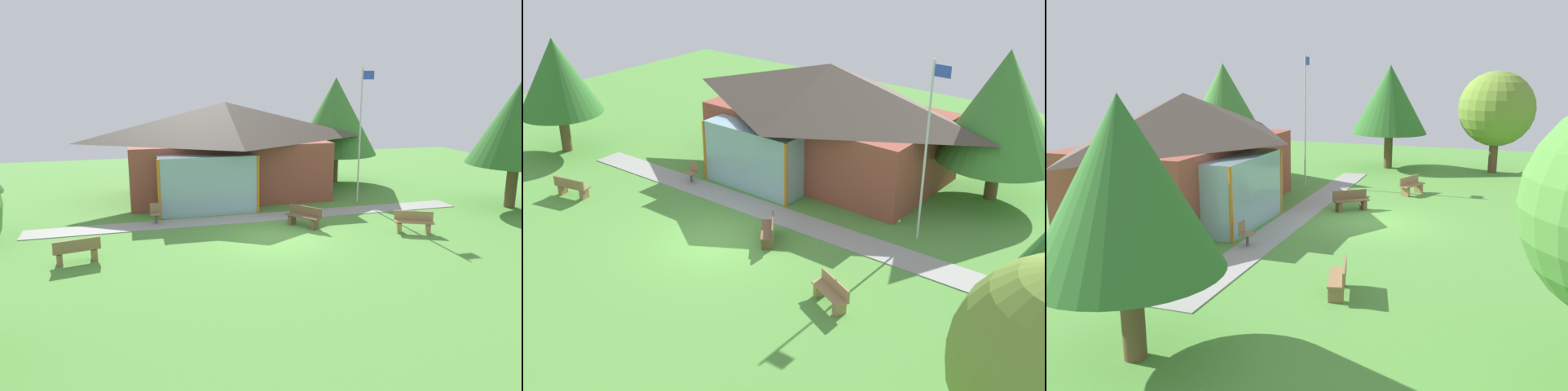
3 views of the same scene
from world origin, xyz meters
TOP-DOWN VIEW (x-y plane):
  - ground_plane at (0.00, 0.00)m, footprint 44.00×44.00m
  - pavilion at (-0.55, 7.61)m, footprint 10.74×7.24m
  - footpath at (0.00, 2.99)m, footprint 19.14×1.69m
  - flagpole at (5.59, 4.73)m, footprint 0.64×0.08m
  - bench_mid_left at (-7.12, -0.84)m, footprint 1.56×0.78m
  - bench_rear_near_path at (1.53, 1.23)m, footprint 1.27×1.45m
  - bench_mid_right at (5.47, -0.62)m, footprint 1.55×1.01m
  - patio_chair_west at (-4.35, 3.22)m, footprint 0.44×0.44m
  - tree_behind_pavilion_right at (6.29, 9.57)m, footprint 4.82×4.82m
  - tree_west_hedge at (-11.75, 2.13)m, footprint 3.87×3.87m

SIDE VIEW (x-z plane):
  - ground_plane at x=0.00m, z-range 0.00..0.00m
  - footpath at x=0.00m, z-range 0.00..0.03m
  - bench_mid_left at x=-7.12m, z-range -0.02..0.82m
  - bench_rear_near_path at x=1.53m, z-range -0.02..0.82m
  - bench_mid_right at x=5.47m, z-range -0.02..0.82m
  - patio_chair_west at x=-4.35m, z-range -0.01..0.85m
  - pavilion at x=-0.55m, z-range 0.10..4.92m
  - flagpole at x=5.59m, z-range 0.30..6.78m
  - tree_west_hedge at x=-11.75m, z-range 0.92..6.30m
  - tree_behind_pavilion_right at x=6.29m, z-range 0.84..6.89m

